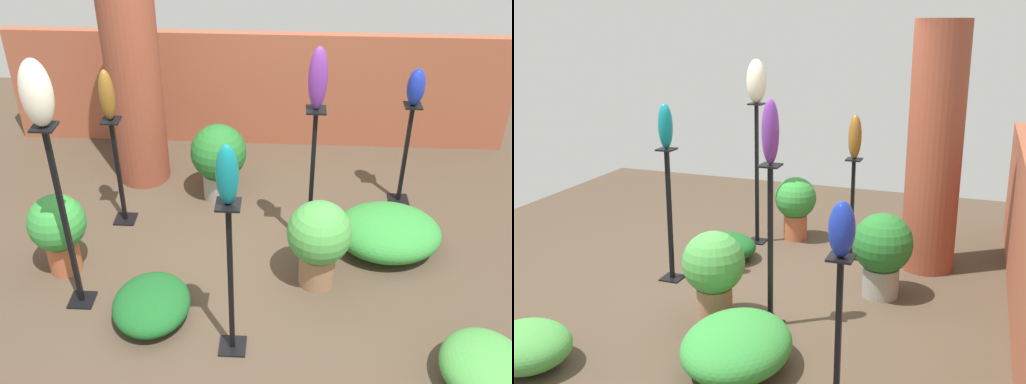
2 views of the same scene
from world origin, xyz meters
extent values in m
plane|color=#4C3D2D|center=(0.00, 0.00, 0.00)|extent=(8.00, 8.00, 0.00)
cube|color=#9E5138|center=(0.00, 2.33, 0.66)|extent=(5.60, 0.12, 1.31)
cylinder|color=brown|center=(-1.17, 1.49, 1.24)|extent=(0.54, 0.54, 2.48)
cube|color=black|center=(-1.29, -0.42, 0.01)|extent=(0.20, 0.20, 0.01)
cube|color=black|center=(-1.29, -0.42, 0.80)|extent=(0.04, 0.04, 1.60)
cube|color=black|center=(-1.29, -0.42, 1.59)|extent=(0.16, 0.16, 0.02)
cube|color=black|center=(1.48, 1.18, 0.01)|extent=(0.20, 0.20, 0.01)
cube|color=black|center=(1.48, 1.18, 0.53)|extent=(0.04, 0.04, 1.06)
cube|color=black|center=(1.48, 1.18, 1.05)|extent=(0.16, 0.16, 0.02)
cube|color=black|center=(0.55, 0.40, 0.01)|extent=(0.20, 0.20, 0.01)
cube|color=black|center=(0.55, 0.40, 0.69)|extent=(0.04, 0.04, 1.37)
cube|color=black|center=(0.55, 0.40, 1.37)|extent=(0.16, 0.16, 0.02)
cube|color=black|center=(-1.20, 0.69, 0.01)|extent=(0.20, 0.20, 0.01)
cube|color=black|center=(-1.20, 0.69, 0.54)|extent=(0.04, 0.04, 1.08)
cube|color=black|center=(-1.20, 0.69, 1.07)|extent=(0.16, 0.16, 0.02)
cube|color=black|center=(-0.02, -0.84, 0.01)|extent=(0.20, 0.20, 0.01)
cube|color=black|center=(-0.02, -0.84, 0.65)|extent=(0.04, 0.04, 1.31)
cube|color=black|center=(-0.02, -0.84, 1.30)|extent=(0.16, 0.16, 0.02)
ellipsoid|color=beige|center=(-1.29, -0.42, 1.83)|extent=(0.21, 0.21, 0.47)
ellipsoid|color=#192D9E|center=(1.48, 1.18, 1.24)|extent=(0.16, 0.17, 0.35)
ellipsoid|color=#6B2D8C|center=(0.55, 0.40, 1.63)|extent=(0.15, 0.14, 0.51)
ellipsoid|color=brown|center=(-1.20, 0.69, 1.31)|extent=(0.13, 0.14, 0.46)
ellipsoid|color=#0F727A|center=(-0.02, -0.84, 1.52)|extent=(0.15, 0.13, 0.42)
cylinder|color=#B25B38|center=(-1.54, -0.04, 0.15)|extent=(0.27, 0.27, 0.29)
sphere|color=#338C38|center=(-1.54, -0.04, 0.50)|extent=(0.48, 0.48, 0.48)
cylinder|color=gray|center=(-0.33, 1.16, 0.14)|extent=(0.33, 0.33, 0.28)
sphere|color=#236B28|center=(-0.33, 1.16, 0.51)|extent=(0.55, 0.55, 0.55)
cylinder|color=#936B4C|center=(0.62, -0.08, 0.15)|extent=(0.30, 0.30, 0.30)
sphere|color=#479942|center=(0.62, -0.08, 0.52)|extent=(0.53, 0.53, 0.53)
ellipsoid|color=#479942|center=(1.74, -1.06, 0.16)|extent=(0.62, 0.66, 0.33)
ellipsoid|color=#338C38|center=(1.25, 0.39, 0.19)|extent=(0.94, 0.79, 0.38)
ellipsoid|color=#195923|center=(-0.68, -0.56, 0.14)|extent=(0.60, 0.69, 0.28)
camera|label=1|loc=(0.32, -3.88, 3.45)|focal=42.00mm
camera|label=2|loc=(4.80, 1.91, 2.40)|focal=42.00mm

